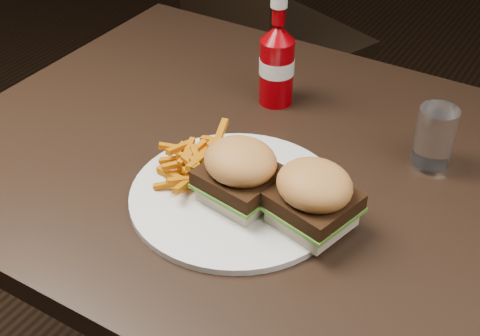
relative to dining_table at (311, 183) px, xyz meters
The scene contains 8 objects.
dining_table is the anchor object (origin of this frame).
chair_far 1.15m from the dining_table, 121.09° to the left, with size 0.45×0.45×0.04m, color black.
plate 0.13m from the dining_table, 120.94° to the right, with size 0.31×0.31×0.01m, color white.
sandwich_half_a 0.14m from the dining_table, 115.37° to the right, with size 0.10×0.09×0.02m, color beige.
sandwich_half_b 0.13m from the dining_table, 64.43° to the right, with size 0.10×0.09×0.02m, color beige.
fries_pile 0.17m from the dining_table, 142.19° to the right, with size 0.12×0.12×0.05m, color #BD4F01, non-canonical shape.
ketchup_bottle 0.23m from the dining_table, 134.09° to the left, with size 0.06×0.06×0.12m, color #8B0006.
tumbler 0.20m from the dining_table, 38.40° to the left, with size 0.06×0.06×0.09m, color white.
Camera 1 is at (0.33, -0.76, 1.38)m, focal length 50.00 mm.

